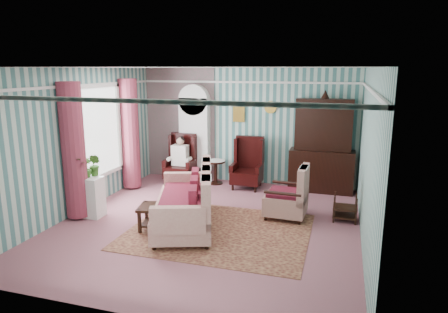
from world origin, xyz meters
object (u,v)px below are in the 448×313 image
(wingback_right, at_px, (247,163))
(round_side_table, at_px, (216,172))
(plant_stand, at_px, (89,197))
(sofa, at_px, (184,197))
(dresser_hutch, at_px, (323,143))
(nest_table, at_px, (345,207))
(floral_armchair, at_px, (286,192))
(seated_woman, at_px, (180,160))
(coffee_table, at_px, (165,218))
(bookcase, at_px, (195,138))
(wingback_left, at_px, (180,159))

(wingback_right, relative_size, round_side_table, 2.08)
(plant_stand, bearing_deg, round_side_table, 59.62)
(plant_stand, bearing_deg, sofa, 1.46)
(dresser_hutch, relative_size, nest_table, 4.37)
(dresser_hutch, bearing_deg, floral_armchair, -105.83)
(seated_woman, xyz_separation_m, round_side_table, (0.90, 0.15, -0.29))
(sofa, bearing_deg, dresser_hutch, -56.70)
(wingback_right, bearing_deg, coffee_table, -105.65)
(seated_woman, bearing_deg, coffee_table, -72.60)
(bookcase, distance_m, floral_armchair, 3.45)
(wingback_right, bearing_deg, plant_stand, -132.84)
(dresser_hutch, relative_size, seated_woman, 2.00)
(dresser_hutch, bearing_deg, seated_woman, -175.59)
(wingback_right, relative_size, seated_woman, 1.06)
(round_side_table, xyz_separation_m, coffee_table, (0.02, -3.10, -0.08))
(nest_table, bearing_deg, sofa, -158.18)
(wingback_left, bearing_deg, wingback_right, 0.00)
(seated_woman, distance_m, sofa, 2.95)
(seated_woman, bearing_deg, bookcase, 57.34)
(bookcase, xyz_separation_m, dresser_hutch, (3.25, -0.12, 0.06))
(bookcase, height_order, wingback_right, bookcase)
(plant_stand, height_order, sofa, sofa)
(seated_woman, relative_size, plant_stand, 1.47)
(plant_stand, bearing_deg, wingback_left, 73.78)
(bookcase, bearing_deg, plant_stand, -108.49)
(sofa, bearing_deg, plant_stand, 72.52)
(wingback_right, height_order, nest_table, wingback_right)
(dresser_hutch, bearing_deg, bookcase, 177.89)
(wingback_right, height_order, plant_stand, wingback_right)
(wingback_left, relative_size, floral_armchair, 1.21)
(wingback_right, bearing_deg, seated_woman, 180.00)
(bookcase, relative_size, coffee_table, 2.46)
(plant_stand, relative_size, coffee_table, 0.88)
(wingback_left, distance_m, wingback_right, 1.75)
(wingback_right, distance_m, seated_woman, 1.75)
(coffee_table, bearing_deg, dresser_hutch, 51.32)
(plant_stand, xyz_separation_m, sofa, (2.00, 0.05, 0.16))
(wingback_right, xyz_separation_m, plant_stand, (-2.55, -2.75, -0.22))
(bookcase, xyz_separation_m, coffee_table, (0.67, -3.34, -0.90))
(plant_stand, bearing_deg, seated_woman, 73.78)
(coffee_table, bearing_deg, round_side_table, 90.44)
(round_side_table, relative_size, nest_table, 1.11)
(round_side_table, height_order, coffee_table, round_side_table)
(floral_armchair, bearing_deg, seated_woman, 62.89)
(round_side_table, bearing_deg, dresser_hutch, 2.64)
(wingback_right, distance_m, floral_armchair, 2.07)
(plant_stand, bearing_deg, coffee_table, -6.56)
(plant_stand, bearing_deg, bookcase, 71.51)
(bookcase, xyz_separation_m, wingback_left, (-0.25, -0.39, -0.50))
(wingback_left, relative_size, wingback_right, 1.00)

